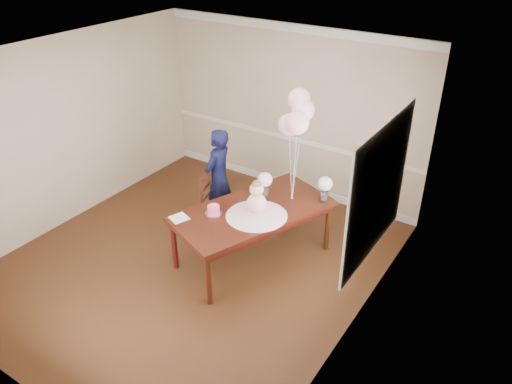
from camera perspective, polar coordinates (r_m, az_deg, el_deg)
name	(u,v)px	position (r m, az deg, el deg)	size (l,w,h in m)	color
floor	(193,261)	(6.83, -7.17, -7.85)	(4.50, 5.00, 0.00)	black
ceiling	(178,61)	(5.63, -8.91, 14.58)	(4.50, 5.00, 0.02)	silver
wall_back	(289,111)	(7.99, 3.81, 9.18)	(4.50, 0.02, 2.70)	tan
wall_left	(65,133)	(7.67, -20.96, 6.36)	(0.02, 5.00, 2.70)	tan
wall_right	(360,229)	(5.10, 11.80, -4.11)	(0.02, 5.00, 2.70)	tan
chair_rail_trim	(288,138)	(8.15, 3.67, 6.19)	(4.50, 0.02, 0.07)	silver
crown_molding	(292,28)	(7.63, 4.11, 18.21)	(4.50, 0.02, 0.12)	silver
baseboard_trim	(286,183)	(8.51, 3.49, 1.00)	(4.50, 0.02, 0.12)	silver
window_frame	(379,190)	(5.41, 13.85, 0.22)	(0.02, 1.66, 1.56)	silver
window_blinds	(377,190)	(5.41, 13.67, 0.27)	(0.01, 1.50, 1.40)	white
dining_table_top	(253,211)	(6.42, -0.37, -2.17)	(1.03, 2.05, 0.05)	black
table_apron	(253,216)	(6.47, -0.37, -2.75)	(0.92, 1.95, 0.10)	black
table_leg_fl	(174,244)	(6.55, -9.35, -5.94)	(0.07, 0.07, 0.72)	black
table_leg_fr	(209,279)	(5.94, -5.44, -9.91)	(0.07, 0.07, 0.72)	black
table_leg_bl	(288,201)	(7.41, 3.65, -1.03)	(0.07, 0.07, 0.72)	black
table_leg_br	(328,227)	(6.87, 8.19, -3.98)	(0.07, 0.07, 0.72)	black
baby_skirt	(257,212)	(6.25, 0.07, -2.31)	(0.78, 0.78, 0.10)	#E1A6C2
baby_torso	(257,203)	(6.18, 0.07, -1.26)	(0.25, 0.25, 0.25)	#FFA1CD
baby_head	(257,189)	(6.09, 0.07, 0.31)	(0.17, 0.17, 0.17)	beige
baby_hair	(257,185)	(6.06, 0.07, 0.82)	(0.12, 0.12, 0.12)	brown
cake_platter	(214,213)	(6.34, -4.85, -2.43)	(0.23, 0.23, 0.01)	silver
birthday_cake	(214,209)	(6.31, -4.87, -2.00)	(0.15, 0.15, 0.10)	#F64D77
cake_flower_a	(213,205)	(6.28, -4.90, -1.48)	(0.03, 0.03, 0.03)	white
cake_flower_b	(216,205)	(6.27, -4.59, -1.54)	(0.03, 0.03, 0.03)	white
rose_vase_near	(265,192)	(6.63, 1.02, 0.01)	(0.10, 0.10, 0.16)	white
roses_near	(265,180)	(6.54, 1.04, 1.42)	(0.19, 0.19, 0.19)	white
rose_vase_far	(324,196)	(6.60, 7.79, -0.46)	(0.10, 0.10, 0.16)	silver
roses_far	(325,184)	(6.51, 7.90, 0.94)	(0.19, 0.19, 0.19)	beige
napkin	(179,218)	(6.30, -8.77, -2.95)	(0.21, 0.21, 0.01)	white
balloon_weight	(292,199)	(6.63, 4.12, -0.78)	(0.04, 0.04, 0.02)	silver
balloon_a	(289,125)	(6.26, 3.85, 7.67)	(0.29, 0.29, 0.29)	#EDA8BD
balloon_b	(297,123)	(6.04, 4.74, 7.87)	(0.29, 0.29, 0.29)	#FFB4CA
balloon_c	(303,110)	(6.16, 5.40, 9.28)	(0.29, 0.29, 0.29)	#FBB2C7
balloon_d	(299,100)	(6.21, 4.96, 10.48)	(0.29, 0.29, 0.29)	#F4ACBA
balloon_ribbon_a	(291,168)	(6.46, 3.96, 2.71)	(0.00, 0.00, 0.86)	white
balloon_ribbon_b	(294,168)	(6.36, 4.39, 2.72)	(0.00, 0.00, 0.96)	silver
balloon_ribbon_c	(297,162)	(6.41, 4.70, 3.45)	(0.00, 0.00, 1.07)	white
balloon_ribbon_d	(295,157)	(6.42, 4.50, 4.04)	(0.00, 0.00, 1.17)	white
dining_chair_seat	(219,207)	(7.14, -4.23, -1.74)	(0.41, 0.41, 0.05)	#34170E
chair_leg_fl	(204,224)	(7.18, -5.92, -3.70)	(0.04, 0.04, 0.40)	#3D1F10
chair_leg_fr	(227,228)	(7.07, -3.39, -4.17)	(0.04, 0.04, 0.40)	#3B1710
chair_leg_bl	(213,212)	(7.44, -4.91, -2.34)	(0.04, 0.04, 0.40)	#3A2010
chair_leg_br	(235,216)	(7.34, -2.46, -2.77)	(0.04, 0.04, 0.40)	#391E0F
chair_back_post_l	(201,194)	(6.93, -6.27, -0.25)	(0.04, 0.04, 0.53)	#35130E
chair_back_post_r	(211,183)	(7.20, -5.22, 1.02)	(0.04, 0.04, 0.53)	#351B0E
chair_slat_low	(206,195)	(7.12, -5.69, -0.40)	(0.03, 0.38, 0.05)	#35190E
chair_slat_mid	(206,186)	(7.05, -5.75, 0.66)	(0.03, 0.38, 0.05)	#35110E
chair_slat_top	(205,177)	(6.98, -5.81, 1.75)	(0.03, 0.38, 0.05)	#34130E
woman	(218,177)	(7.27, -4.33, 1.74)	(0.54, 0.36, 1.48)	black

